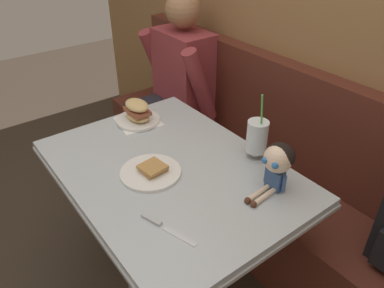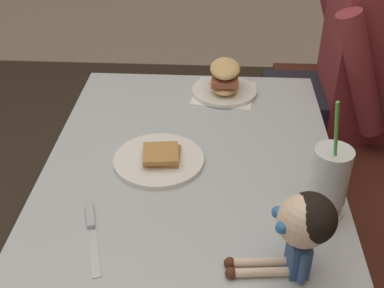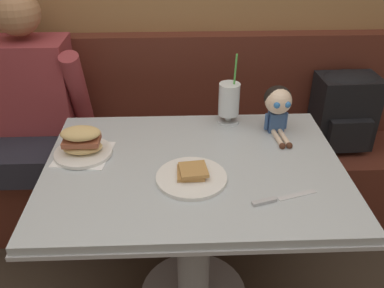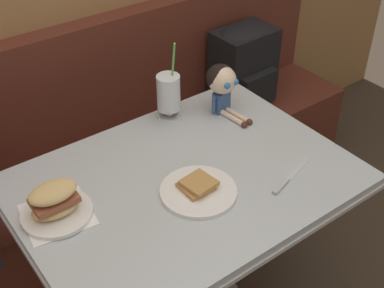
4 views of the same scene
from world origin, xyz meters
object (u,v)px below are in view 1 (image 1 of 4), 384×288
at_px(butter_knife, 159,224).
at_px(seated_doll, 278,161).
at_px(sandwich_plate, 138,114).
at_px(diner_patron, 179,77).
at_px(milkshake_glass, 257,138).
at_px(toast_plate, 151,171).

bearing_deg(butter_knife, seated_doll, 77.37).
xyz_separation_m(sandwich_plate, butter_knife, (0.67, -0.31, -0.04)).
height_order(seated_doll, diner_patron, diner_patron).
relative_size(sandwich_plate, butter_knife, 0.98).
distance_m(sandwich_plate, butter_knife, 0.74).
distance_m(milkshake_glass, sandwich_plate, 0.64).
bearing_deg(seated_doll, toast_plate, -137.75).
distance_m(milkshake_glass, seated_doll, 0.21).
bearing_deg(seated_doll, milkshake_glass, 155.26).
bearing_deg(butter_knife, sandwich_plate, 155.33).
distance_m(sandwich_plate, seated_doll, 0.79).
distance_m(butter_knife, diner_patron, 1.28).
bearing_deg(milkshake_glass, sandwich_plate, -157.42).
relative_size(toast_plate, diner_patron, 0.31).
distance_m(toast_plate, butter_knife, 0.29).
distance_m(toast_plate, diner_patron, 1.00).
bearing_deg(toast_plate, seated_doll, 42.25).
xyz_separation_m(butter_knife, diner_patron, (-1.01, 0.80, -0.00)).
bearing_deg(diner_patron, milkshake_glass, -15.04).
relative_size(butter_knife, seated_doll, 1.03).
height_order(milkshake_glass, seated_doll, milkshake_glass).
height_order(butter_knife, seated_doll, seated_doll).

